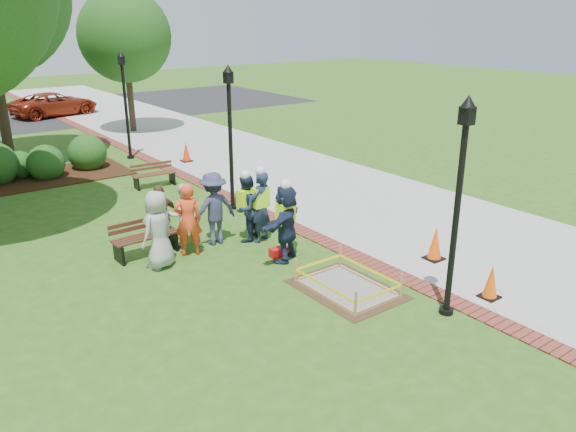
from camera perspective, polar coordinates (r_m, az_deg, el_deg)
ground at (r=12.71m, az=1.46°, el=-6.17°), size 100.00×100.00×0.00m
sidewalk at (r=23.17m, az=-4.21°, el=5.81°), size 6.00×60.00×0.02m
brick_edging at (r=21.64m, az=-11.47°, el=4.49°), size 0.50×60.00×0.03m
mulch_bed at (r=22.05m, az=-24.95°, el=3.31°), size 7.00×3.00×0.05m
parking_lot at (r=37.06m, az=-25.76°, el=9.17°), size 36.00×12.00×0.01m
wet_concrete_pad at (r=12.09m, az=6.02°, el=-6.46°), size 1.71×2.30×0.55m
bench_near at (r=14.13m, az=-14.23°, el=-2.83°), size 1.63×0.59×0.87m
bench_far at (r=19.80m, az=-13.42°, el=3.64°), size 1.50×0.61×0.79m
cone_front at (r=12.36m, az=19.93°, el=-6.36°), size 0.38×0.38×0.75m
cone_back at (r=13.84m, az=14.72°, el=-2.79°), size 0.42×0.42×0.83m
cone_far at (r=22.95m, az=-10.31°, el=6.38°), size 0.41×0.41×0.80m
toolbox at (r=13.70m, az=-0.96°, el=-3.68°), size 0.45×0.27×0.22m
lamp_near at (r=10.72m, az=16.95°, el=2.22°), size 0.28×0.28×4.26m
lamp_mid at (r=16.56m, az=-5.91°, el=8.92°), size 0.28×0.28×4.26m
lamp_far at (r=23.69m, az=-16.24°, el=11.49°), size 0.28×0.28×4.26m
tree_right at (r=29.42m, az=-16.25°, el=17.15°), size 4.43×4.43×6.84m
shrub_c at (r=22.12m, az=-23.18°, el=3.56°), size 1.32×1.32×1.32m
shrub_d at (r=22.93m, az=-19.53°, el=4.55°), size 1.43×1.43×1.43m
shrub_e at (r=22.65m, az=-25.42°, el=3.59°), size 1.05×1.05×1.05m
casual_person_a at (r=13.18m, az=-13.05°, el=-1.36°), size 0.69×0.58×1.84m
casual_person_b at (r=13.71m, az=-10.12°, el=-0.42°), size 0.68×0.56×1.81m
casual_person_c at (r=14.29m, az=-10.49°, el=0.07°), size 0.61×0.50×1.65m
casual_person_d at (r=14.29m, az=-12.72°, el=-0.09°), size 0.58×0.43×1.65m
casual_person_e at (r=14.30m, az=-7.55°, el=0.74°), size 0.61×0.40×1.88m
hivis_worker_a at (r=13.19m, az=-0.24°, el=-0.52°), size 0.70×0.62×2.00m
hivis_worker_b at (r=14.35m, az=-2.81°, el=1.16°), size 0.69×0.57×2.00m
hivis_worker_c at (r=14.43m, az=-4.29°, el=1.01°), size 0.66×0.59×1.89m
parked_car_c at (r=36.21m, az=-22.49°, el=9.41°), size 2.90×4.84×1.47m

